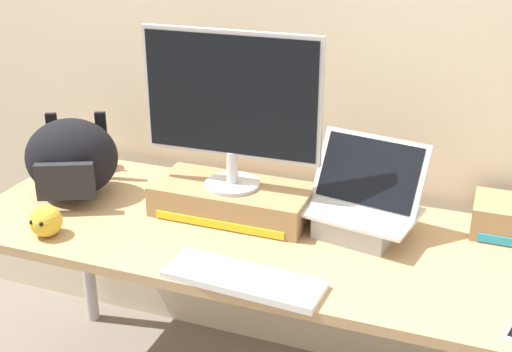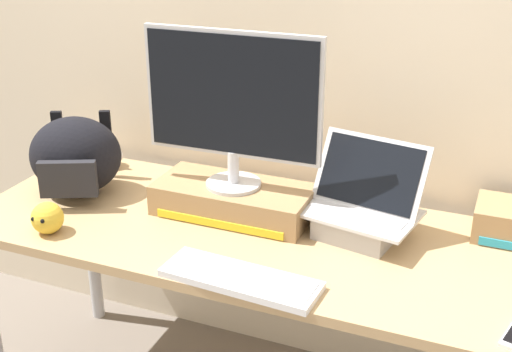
# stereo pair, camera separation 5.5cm
# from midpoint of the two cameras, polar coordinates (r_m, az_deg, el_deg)

# --- Properties ---
(back_wall) EXTENTS (7.00, 0.10, 2.60)m
(back_wall) POSITION_cam_midpoint_polar(r_m,az_deg,el_deg) (2.25, 3.39, 13.68)
(back_wall) COLOR beige
(back_wall) RESTS_ON ground
(desk) EXTENTS (1.80, 0.69, 0.72)m
(desk) POSITION_cam_midpoint_polar(r_m,az_deg,el_deg) (2.08, -0.76, -6.37)
(desk) COLOR tan
(desk) RESTS_ON ground
(toner_box_yellow) EXTENTS (0.49, 0.23, 0.10)m
(toner_box_yellow) POSITION_cam_midpoint_polar(r_m,az_deg,el_deg) (2.12, -2.73, -2.03)
(toner_box_yellow) COLOR #9E7A51
(toner_box_yellow) RESTS_ON desk
(desktop_monitor) EXTENTS (0.56, 0.17, 0.49)m
(desktop_monitor) POSITION_cam_midpoint_polar(r_m,az_deg,el_deg) (2.00, -2.92, 6.15)
(desktop_monitor) COLOR silver
(desktop_monitor) RESTS_ON toner_box_yellow
(open_laptop) EXTENTS (0.37, 0.28, 0.28)m
(open_laptop) POSITION_cam_midpoint_polar(r_m,az_deg,el_deg) (2.02, 8.08, -3.22)
(open_laptop) COLOR #ADADB2
(open_laptop) RESTS_ON desk
(external_keyboard) EXTENTS (0.44, 0.17, 0.02)m
(external_keyboard) POSITION_cam_midpoint_polar(r_m,az_deg,el_deg) (1.79, -1.92, -8.73)
(external_keyboard) COLOR white
(external_keyboard) RESTS_ON desk
(messenger_backpack) EXTENTS (0.37, 0.34, 0.27)m
(messenger_backpack) POSITION_cam_midpoint_polar(r_m,az_deg,el_deg) (2.31, -16.02, 1.46)
(messenger_backpack) COLOR black
(messenger_backpack) RESTS_ON desk
(coffee_mug) EXTENTS (0.13, 0.08, 0.10)m
(coffee_mug) POSITION_cam_midpoint_polar(r_m,az_deg,el_deg) (2.54, -13.79, 1.69)
(coffee_mug) COLOR silver
(coffee_mug) RESTS_ON desk
(plush_toy) EXTENTS (0.10, 0.10, 0.10)m
(plush_toy) POSITION_cam_midpoint_polar(r_m,az_deg,el_deg) (2.09, -18.13, -3.64)
(plush_toy) COLOR gold
(plush_toy) RESTS_ON desk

